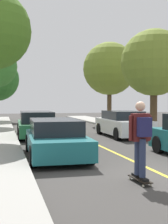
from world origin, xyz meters
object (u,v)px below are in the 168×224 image
object	(u,v)px
street_tree_right_near	(109,69)
skateboarder	(141,135)
parked_car_left_near	(36,124)
skateboard	(140,179)
parked_car_left_nearest	(56,139)
parked_car_right_near	(123,124)
street_tree_right_nearest	(154,63)

from	to	relation	value
street_tree_right_near	skateboarder	xyz separation A→B (m)	(-5.38, -16.97, -3.41)
parked_car_left_near	skateboard	world-z (taller)	parked_car_left_near
parked_car_left_nearest	parked_car_right_near	distance (m)	6.74
parked_car_left_nearest	parked_car_right_near	xyz separation A→B (m)	(4.53, 4.98, 0.05)
parked_car_left_nearest	parked_car_left_near	size ratio (longest dim) A/B	0.92
parked_car_left_nearest	skateboard	xyz separation A→B (m)	(1.35, -3.77, -0.55)
parked_car_left_near	skateboarder	bearing A→B (deg)	-82.16
parked_car_left_nearest	parked_car_left_near	world-z (taller)	parked_car_left_near
street_tree_right_nearest	skateboarder	distance (m)	11.28
street_tree_right_near	skateboard	xyz separation A→B (m)	(-5.38, -16.94, -4.46)
skateboard	parked_car_right_near	bearing A→B (deg)	70.00
parked_car_right_near	skateboard	distance (m)	9.33
parked_car_left_near	street_tree_right_nearest	xyz separation A→B (m)	(6.73, -0.38, 3.45)
parked_car_left_near	skateboarder	world-z (taller)	skateboarder
parked_car_left_near	skateboard	bearing A→B (deg)	-82.14
street_tree_right_near	parked_car_left_near	bearing A→B (deg)	-133.36
street_tree_right_nearest	skateboard	xyz separation A→B (m)	(-5.38, -9.43, -4.03)
parked_car_left_nearest	street_tree_right_near	distance (m)	15.30
parked_car_left_near	skateboarder	distance (m)	9.94
street_tree_right_near	skateboard	bearing A→B (deg)	-107.63
parked_car_left_nearest	skateboarder	world-z (taller)	skateboarder
skateboard	parked_car_left_nearest	bearing A→B (deg)	109.72
parked_car_right_near	street_tree_right_near	xyz separation A→B (m)	(2.20, 8.19, 3.87)
parked_car_left_nearest	street_tree_right_nearest	world-z (taller)	street_tree_right_nearest
street_tree_right_near	skateboarder	bearing A→B (deg)	-107.59
parked_car_left_near	street_tree_right_near	xyz separation A→B (m)	(6.73, 7.13, 3.87)
street_tree_right_nearest	skateboarder	world-z (taller)	street_tree_right_nearest
parked_car_left_near	street_tree_right_near	distance (m)	10.55
skateboard	skateboarder	bearing A→B (deg)	-87.61
street_tree_right_nearest	parked_car_left_nearest	bearing A→B (deg)	-139.96
street_tree_right_nearest	street_tree_right_near	world-z (taller)	street_tree_right_near
street_tree_right_near	skateboarder	size ratio (longest dim) A/B	3.63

